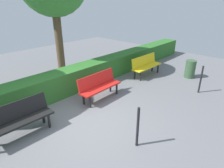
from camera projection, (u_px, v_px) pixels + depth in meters
name	position (u px, v px, depth m)	size (l,w,h in m)	color
ground_plane	(83.00, 122.00, 5.31)	(18.48, 18.48, 0.00)	slate
bench_yellow	(146.00, 65.00, 8.40)	(1.64, 0.48, 0.86)	yellow
bench_red	(99.00, 85.00, 6.41)	(1.57, 0.49, 0.86)	red
bench_black	(18.00, 118.00, 4.62)	(1.61, 0.49, 0.86)	black
hedge_row	(76.00, 78.00, 7.16)	(14.48, 0.75, 0.84)	#2D6B28
railing_post_near	(201.00, 80.00, 6.80)	(0.06, 0.06, 1.00)	black
railing_post_mid	(138.00, 127.00, 4.27)	(0.06, 0.06, 1.00)	black
trash_bin	(190.00, 69.00, 8.21)	(0.42, 0.42, 0.75)	#385938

